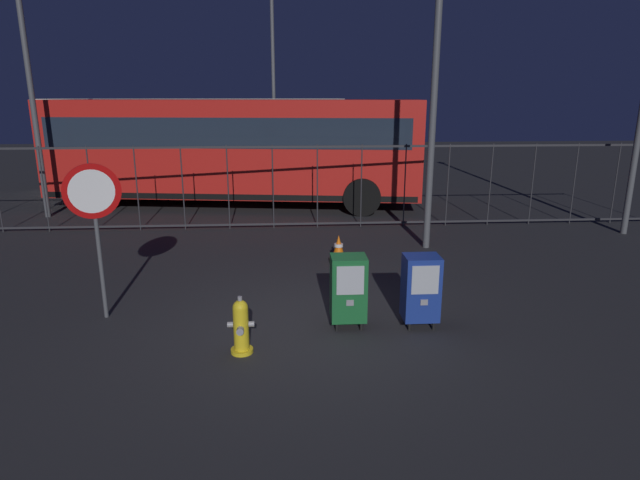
# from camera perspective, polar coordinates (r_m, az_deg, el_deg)

# --- Properties ---
(ground_plane) EXTENTS (60.00, 60.00, 0.00)m
(ground_plane) POSITION_cam_1_polar(r_m,az_deg,el_deg) (7.58, -1.69, -9.02)
(ground_plane) COLOR #262628
(fire_hydrant) EXTENTS (0.33, 0.32, 0.75)m
(fire_hydrant) POSITION_cam_1_polar(r_m,az_deg,el_deg) (6.73, -8.45, -9.15)
(fire_hydrant) COLOR yellow
(fire_hydrant) RESTS_ON ground_plane
(newspaper_box_primary) EXTENTS (0.48, 0.42, 1.02)m
(newspaper_box_primary) POSITION_cam_1_polar(r_m,az_deg,el_deg) (7.31, 3.05, -5.15)
(newspaper_box_primary) COLOR black
(newspaper_box_primary) RESTS_ON ground_plane
(newspaper_box_secondary) EXTENTS (0.48, 0.42, 1.02)m
(newspaper_box_secondary) POSITION_cam_1_polar(r_m,az_deg,el_deg) (7.44, 10.74, -5.02)
(newspaper_box_secondary) COLOR black
(newspaper_box_secondary) RESTS_ON ground_plane
(stop_sign) EXTENTS (0.71, 0.31, 2.23)m
(stop_sign) POSITION_cam_1_polar(r_m,az_deg,el_deg) (7.95, -23.01, 3.05)
(stop_sign) COLOR #4C4F54
(stop_sign) RESTS_ON ground_plane
(traffic_cone) EXTENTS (0.36, 0.36, 0.53)m
(traffic_cone) POSITION_cam_1_polar(r_m,az_deg,el_deg) (10.25, 2.00, -0.94)
(traffic_cone) COLOR black
(traffic_cone) RESTS_ON ground_plane
(fence_barrier) EXTENTS (18.03, 0.04, 2.00)m
(fence_barrier) POSITION_cam_1_polar(r_m,az_deg,el_deg) (12.77, -2.67, 5.76)
(fence_barrier) COLOR #2D2D33
(fence_barrier) RESTS_ON ground_plane
(bus_near) EXTENTS (10.75, 3.96, 3.00)m
(bus_near) POSITION_cam_1_polar(r_m,az_deg,el_deg) (15.72, -9.10, 9.91)
(bus_near) COLOR red
(bus_near) RESTS_ON ground_plane
(bus_far) EXTENTS (10.50, 2.79, 3.00)m
(bus_far) POSITION_cam_1_polar(r_m,az_deg,el_deg) (20.31, -12.94, 10.87)
(bus_far) COLOR beige
(bus_far) RESTS_ON ground_plane
(street_light_near_left) EXTENTS (0.32, 0.32, 7.30)m
(street_light_near_left) POSITION_cam_1_polar(r_m,az_deg,el_deg) (11.14, 12.44, 20.56)
(street_light_near_left) COLOR #4C4F54
(street_light_near_left) RESTS_ON ground_plane
(street_light_near_right) EXTENTS (0.32, 0.32, 8.54)m
(street_light_near_right) POSITION_cam_1_polar(r_m,az_deg,el_deg) (21.99, -5.08, 19.70)
(street_light_near_right) COLOR #4C4F54
(street_light_near_right) RESTS_ON ground_plane
(street_light_far_left) EXTENTS (0.32, 0.32, 7.18)m
(street_light_far_left) POSITION_cam_1_polar(r_m,az_deg,el_deg) (15.59, -28.97, 17.25)
(street_light_far_left) COLOR #4C4F54
(street_light_far_left) RESTS_ON ground_plane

